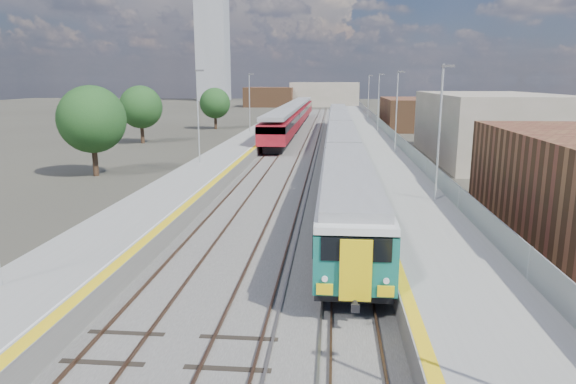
# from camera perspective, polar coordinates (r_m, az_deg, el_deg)

# --- Properties ---
(ground) EXTENTS (320.00, 320.00, 0.00)m
(ground) POSITION_cam_1_polar(r_m,az_deg,el_deg) (57.61, 4.26, 4.64)
(ground) COLOR #47443A
(ground) RESTS_ON ground
(ballast_bed) EXTENTS (10.50, 155.00, 0.06)m
(ballast_bed) POSITION_cam_1_polar(r_m,az_deg,el_deg) (60.15, 2.14, 5.02)
(ballast_bed) COLOR #565451
(ballast_bed) RESTS_ON ground
(tracks) EXTENTS (8.96, 160.00, 0.17)m
(tracks) POSITION_cam_1_polar(r_m,az_deg,el_deg) (61.78, 2.78, 5.28)
(tracks) COLOR #4C3323
(tracks) RESTS_ON ground
(platform_right) EXTENTS (4.70, 155.00, 8.52)m
(platform_right) POSITION_cam_1_polar(r_m,az_deg,el_deg) (60.18, 9.36, 5.36)
(platform_right) COLOR slate
(platform_right) RESTS_ON ground
(platform_left) EXTENTS (4.30, 155.00, 8.52)m
(platform_left) POSITION_cam_1_polar(r_m,az_deg,el_deg) (60.80, -4.30, 5.54)
(platform_left) COLOR slate
(platform_left) RESTS_ON ground
(buildings) EXTENTS (72.00, 185.50, 40.00)m
(buildings) POSITION_cam_1_polar(r_m,az_deg,el_deg) (146.93, -2.43, 13.51)
(buildings) COLOR brown
(buildings) RESTS_ON ground
(green_train) EXTENTS (2.73, 75.99, 3.00)m
(green_train) POSITION_cam_1_polar(r_m,az_deg,el_deg) (53.37, 5.85, 6.29)
(green_train) COLOR black
(green_train) RESTS_ON ground
(red_train) EXTENTS (3.07, 62.24, 3.88)m
(red_train) POSITION_cam_1_polar(r_m,az_deg,el_deg) (82.33, 0.67, 8.59)
(red_train) COLOR black
(red_train) RESTS_ON ground
(tree_a) EXTENTS (5.39, 5.39, 7.30)m
(tree_a) POSITION_cam_1_polar(r_m,az_deg,el_deg) (44.27, -20.96, 7.54)
(tree_a) COLOR #382619
(tree_a) RESTS_ON ground
(tree_b) EXTENTS (5.20, 5.20, 7.04)m
(tree_b) POSITION_cam_1_polar(r_m,az_deg,el_deg) (66.03, -16.04, 9.05)
(tree_b) COLOR #382619
(tree_b) RESTS_ON ground
(tree_c) EXTENTS (4.80, 4.80, 6.51)m
(tree_c) POSITION_cam_1_polar(r_m,az_deg,el_deg) (83.04, -8.12, 9.74)
(tree_c) COLOR #382619
(tree_c) RESTS_ON ground
(tree_d) EXTENTS (3.89, 3.89, 5.27)m
(tree_d) POSITION_cam_1_polar(r_m,az_deg,el_deg) (72.25, 23.60, 7.85)
(tree_d) COLOR #382619
(tree_d) RESTS_ON ground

